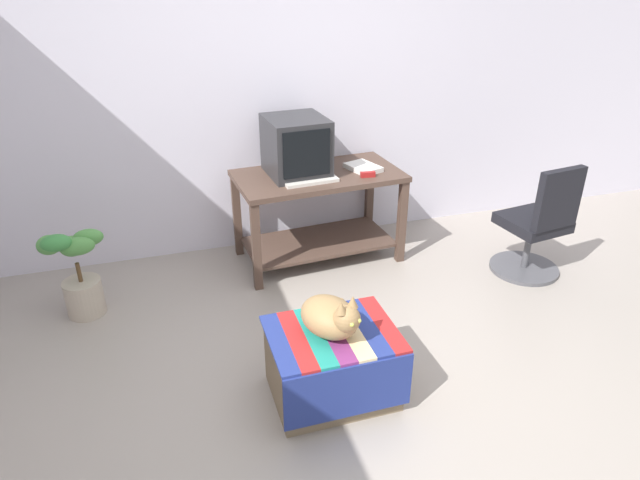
# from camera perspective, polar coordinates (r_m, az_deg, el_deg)

# --- Properties ---
(ground_plane) EXTENTS (14.00, 14.00, 0.00)m
(ground_plane) POSITION_cam_1_polar(r_m,az_deg,el_deg) (3.23, 3.79, -15.55)
(ground_plane) COLOR #9E9389
(back_wall) EXTENTS (8.00, 0.10, 2.60)m
(back_wall) POSITION_cam_1_polar(r_m,az_deg,el_deg) (4.44, -5.40, 15.46)
(back_wall) COLOR silver
(back_wall) RESTS_ON ground_plane
(desk) EXTENTS (1.29, 0.75, 0.72)m
(desk) POSITION_cam_1_polar(r_m,az_deg,el_deg) (4.32, -0.17, 3.98)
(desk) COLOR #4C382D
(desk) RESTS_ON ground_plane
(tv_monitor) EXTENTS (0.46, 0.49, 0.43)m
(tv_monitor) POSITION_cam_1_polar(r_m,az_deg,el_deg) (4.17, -2.46, 9.52)
(tv_monitor) COLOR #28282B
(tv_monitor) RESTS_ON desk
(keyboard) EXTENTS (0.41, 0.18, 0.02)m
(keyboard) POSITION_cam_1_polar(r_m,az_deg,el_deg) (4.07, -1.00, 6.12)
(keyboard) COLOR beige
(keyboard) RESTS_ON desk
(book) EXTENTS (0.26, 0.31, 0.04)m
(book) POSITION_cam_1_polar(r_m,az_deg,el_deg) (4.32, 4.45, 7.42)
(book) COLOR white
(book) RESTS_ON desk
(ottoman_with_blanket) EXTENTS (0.68, 0.54, 0.42)m
(ottoman_with_blanket) POSITION_cam_1_polar(r_m,az_deg,el_deg) (3.09, 1.29, -12.59)
(ottoman_with_blanket) COLOR #7A664C
(ottoman_with_blanket) RESTS_ON ground_plane
(cat) EXTENTS (0.38, 0.46, 0.27)m
(cat) POSITION_cam_1_polar(r_m,az_deg,el_deg) (2.90, 1.23, -7.88)
(cat) COLOR #9E7A4C
(cat) RESTS_ON ottoman_with_blanket
(potted_plant) EXTENTS (0.40, 0.34, 0.66)m
(potted_plant) POSITION_cam_1_polar(r_m,az_deg,el_deg) (4.01, -23.60, -2.97)
(potted_plant) COLOR #B7A893
(potted_plant) RESTS_ON ground_plane
(office_chair) EXTENTS (0.52, 0.52, 0.89)m
(office_chair) POSITION_cam_1_polar(r_m,az_deg,el_deg) (4.43, 21.41, 1.14)
(office_chair) COLOR #4C4C51
(office_chair) RESTS_ON ground_plane
(stapler) EXTENTS (0.11, 0.05, 0.04)m
(stapler) POSITION_cam_1_polar(r_m,az_deg,el_deg) (4.18, 4.93, 6.72)
(stapler) COLOR #A31E1E
(stapler) RESTS_ON desk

